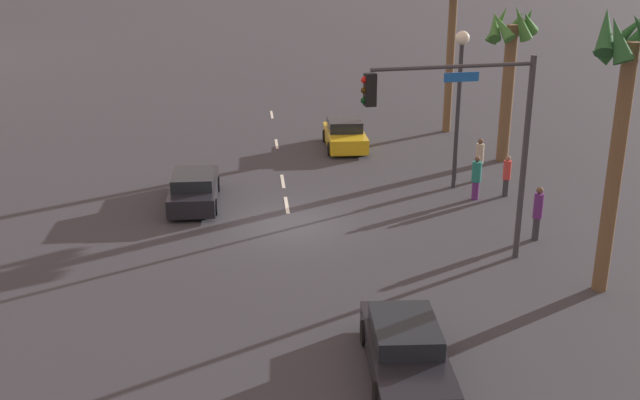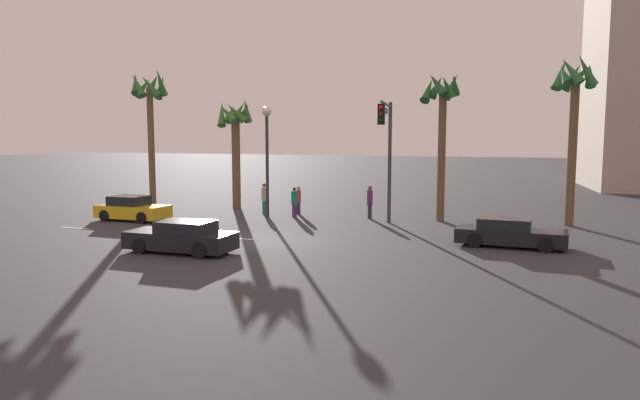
% 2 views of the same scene
% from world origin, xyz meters
% --- Properties ---
extents(ground_plane, '(220.00, 220.00, 0.00)m').
position_xyz_m(ground_plane, '(0.00, 0.00, 0.00)').
color(ground_plane, '#333338').
extents(lane_stripe_1, '(1.84, 0.14, 0.01)m').
position_xyz_m(lane_stripe_1, '(-11.29, 0.00, 0.01)').
color(lane_stripe_1, silver).
rests_on(lane_stripe_1, ground_plane).
extents(lane_stripe_2, '(1.88, 0.14, 0.01)m').
position_xyz_m(lane_stripe_2, '(-5.07, 0.00, 0.01)').
color(lane_stripe_2, silver).
rests_on(lane_stripe_2, ground_plane).
extents(lane_stripe_3, '(1.95, 0.14, 0.01)m').
position_xyz_m(lane_stripe_3, '(-2.00, 0.00, 0.01)').
color(lane_stripe_3, silver).
rests_on(lane_stripe_3, ground_plane).
extents(car_0, '(4.68, 2.06, 1.24)m').
position_xyz_m(car_0, '(10.23, 2.19, 0.59)').
color(car_0, black).
rests_on(car_0, ground_plane).
extents(car_1, '(4.08, 1.99, 1.40)m').
position_xyz_m(car_1, '(-10.28, 3.37, 0.65)').
color(car_1, gold).
rests_on(car_1, ground_plane).
extents(car_2, '(4.56, 1.90, 1.32)m').
position_xyz_m(car_2, '(-2.55, -3.61, 0.62)').
color(car_2, black).
rests_on(car_2, ground_plane).
extents(traffic_signal, '(0.98, 5.46, 6.61)m').
position_xyz_m(traffic_signal, '(4.02, 5.45, 4.49)').
color(traffic_signal, '#38383D').
rests_on(traffic_signal, ground_plane).
extents(streetlamp, '(0.56, 0.56, 6.49)m').
position_xyz_m(streetlamp, '(-3.51, 7.10, 4.51)').
color(streetlamp, '#2D2D33').
rests_on(streetlamp, ground_plane).
extents(pedestrian_0, '(0.45, 0.45, 1.92)m').
position_xyz_m(pedestrian_0, '(2.38, 8.43, 1.03)').
color(pedestrian_0, '#333338').
rests_on(pedestrian_0, ground_plane).
extents(pedestrian_1, '(0.36, 0.36, 1.71)m').
position_xyz_m(pedestrian_1, '(-2.26, 8.92, 0.91)').
color(pedestrian_1, '#333338').
rests_on(pedestrian_1, ground_plane).
extents(pedestrian_2, '(0.39, 0.39, 1.78)m').
position_xyz_m(pedestrian_2, '(-1.99, 7.58, 0.93)').
color(pedestrian_2, '#59266B').
rests_on(pedestrian_2, ground_plane).
extents(pedestrian_3, '(0.41, 0.41, 1.88)m').
position_xyz_m(pedestrian_3, '(-4.33, 8.41, 1.00)').
color(pedestrian_3, '#1E7266').
rests_on(pedestrian_3, ground_plane).
extents(palm_tree_0, '(2.44, 2.50, 8.98)m').
position_xyz_m(palm_tree_0, '(13.08, 9.33, 6.63)').
color(palm_tree_0, brown).
rests_on(palm_tree_0, ground_plane).
extents(palm_tree_1, '(2.52, 2.47, 7.25)m').
position_xyz_m(palm_tree_1, '(-7.31, 10.42, 5.13)').
color(palm_tree_1, brown).
rests_on(palm_tree_1, ground_plane).
extents(palm_tree_2, '(2.31, 2.36, 8.34)m').
position_xyz_m(palm_tree_2, '(6.31, 8.92, 6.17)').
color(palm_tree_2, brown).
rests_on(palm_tree_2, ground_plane).
extents(palm_tree_3, '(2.57, 2.65, 9.22)m').
position_xyz_m(palm_tree_3, '(-13.07, 9.22, 6.92)').
color(palm_tree_3, brown).
rests_on(palm_tree_3, ground_plane).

